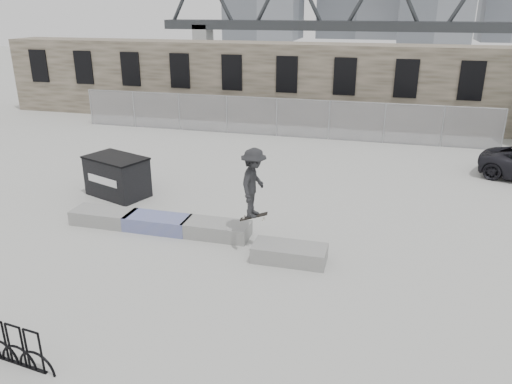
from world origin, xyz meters
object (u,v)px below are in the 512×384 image
planter_center_right (216,229)px  planter_center_left (158,222)px  skateboarder (254,183)px  planter_far_left (104,216)px  planter_offset (289,253)px  dumpster (117,176)px

planter_center_right → planter_center_left: bearing=-179.6°
planter_center_right → skateboarder: (1.26, -0.37, 1.70)m
planter_far_left → planter_center_right: same height
planter_far_left → skateboarder: (5.03, -0.36, 1.70)m
planter_center_right → planter_offset: size_ratio=1.00×
planter_center_left → dumpster: size_ratio=0.79×
planter_center_left → planter_offset: bearing=-12.0°
skateboarder → planter_offset: bearing=-112.3°
planter_offset → dumpster: 7.76m
planter_center_left → skateboarder: size_ratio=0.95×
skateboarder → dumpster: bearing=68.8°
planter_center_right → skateboarder: size_ratio=0.95×
planter_center_right → planter_offset: (2.42, -0.94, 0.00)m
planter_center_left → planter_offset: same height
planter_center_right → dumpster: dumpster is taller
planter_far_left → planter_offset: same height
skateboarder → planter_center_right: bearing=77.4°
planter_far_left → planter_offset: size_ratio=1.00×
planter_center_left → skateboarder: (3.18, -0.36, 1.70)m
planter_far_left → planter_offset: 6.26m
planter_center_left → planter_offset: 4.43m
planter_center_left → planter_center_right: bearing=0.4°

